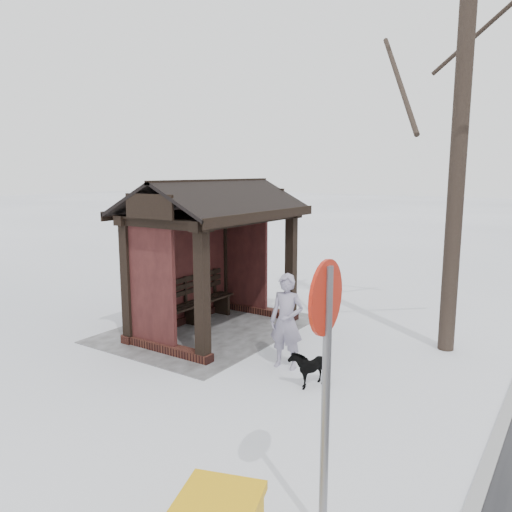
{
  "coord_description": "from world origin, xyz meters",
  "views": [
    {
      "loc": [
        7.76,
        6.16,
        3.24
      ],
      "look_at": [
        -0.28,
        0.8,
        1.6
      ],
      "focal_mm": 35.0,
      "sensor_mm": 36.0,
      "label": 1
    }
  ],
  "objects_px": {
    "bus_shelter": "(209,226)",
    "road_sign": "(325,344)",
    "pedestrian": "(287,321)",
    "dog": "(310,367)"
  },
  "relations": [
    {
      "from": "dog",
      "to": "road_sign",
      "type": "xyz_separation_m",
      "value": [
        2.83,
        1.59,
        1.52
      ]
    },
    {
      "from": "pedestrian",
      "to": "dog",
      "type": "xyz_separation_m",
      "value": [
        0.39,
        0.65,
        -0.51
      ]
    },
    {
      "from": "pedestrian",
      "to": "road_sign",
      "type": "height_order",
      "value": "road_sign"
    },
    {
      "from": "pedestrian",
      "to": "dog",
      "type": "relative_size",
      "value": 2.35
    },
    {
      "from": "bus_shelter",
      "to": "road_sign",
      "type": "relative_size",
      "value": 1.42
    },
    {
      "from": "pedestrian",
      "to": "dog",
      "type": "height_order",
      "value": "pedestrian"
    },
    {
      "from": "bus_shelter",
      "to": "road_sign",
      "type": "xyz_separation_m",
      "value": [
        4.1,
        4.58,
        -0.36
      ]
    },
    {
      "from": "pedestrian",
      "to": "road_sign",
      "type": "bearing_deg",
      "value": -62.66
    },
    {
      "from": "bus_shelter",
      "to": "pedestrian",
      "type": "xyz_separation_m",
      "value": [
        0.88,
        2.34,
        -1.37
      ]
    },
    {
      "from": "pedestrian",
      "to": "road_sign",
      "type": "xyz_separation_m",
      "value": [
        3.22,
        2.24,
        1.01
      ]
    }
  ]
}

